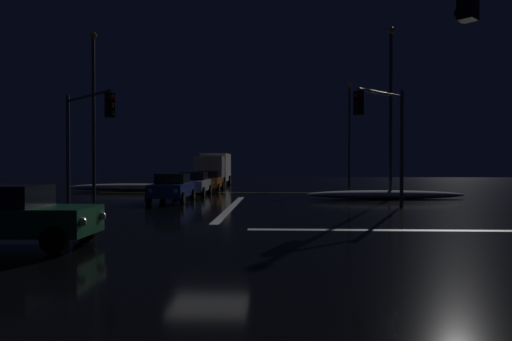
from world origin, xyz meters
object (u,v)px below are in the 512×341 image
object	(u,v)px
sedan_orange	(209,181)
box_truck	(214,168)
sedan_green_crossing	(9,215)
sedan_blue	(172,187)
streetlamp_right_near	(391,101)
traffic_signal_ne	(384,125)
traffic_signal_nw	(85,126)
streetlamp_left_near	(93,104)
streetlamp_right_far	(349,127)
sedan_white	(193,183)

from	to	relation	value
sedan_orange	box_truck	size ratio (longest dim) A/B	0.52
box_truck	sedan_green_crossing	xyz separation A→B (m)	(-1.07, -32.42, -0.91)
sedan_blue	streetlamp_right_near	xyz separation A→B (m)	(12.64, 2.56, 5.05)
sedan_orange	traffic_signal_ne	world-z (taller)	traffic_signal_ne
sedan_blue	traffic_signal_nw	world-z (taller)	traffic_signal_nw
sedan_green_crossing	streetlamp_left_near	size ratio (longest dim) A/B	0.43
streetlamp_right_near	streetlamp_right_far	world-z (taller)	streetlamp_right_near
sedan_blue	streetlamp_left_near	world-z (taller)	streetlamp_left_near
sedan_orange	traffic_signal_nw	distance (m)	15.64
traffic_signal_ne	streetlamp_left_near	bearing A→B (deg)	158.65
box_truck	sedan_green_crossing	distance (m)	32.45
traffic_signal_ne	streetlamp_right_far	size ratio (longest dim) A/B	0.59
sedan_white	traffic_signal_ne	distance (m)	14.37
sedan_blue	traffic_signal_ne	size ratio (longest dim) A/B	0.76
traffic_signal_ne	streetlamp_left_near	world-z (taller)	streetlamp_left_near
sedan_green_crossing	streetlamp_right_near	xyz separation A→B (m)	(13.69, 16.92, 5.05)
box_truck	streetlamp_left_near	distance (m)	16.93
sedan_blue	sedan_green_crossing	xyz separation A→B (m)	(-1.05, -14.35, 0.00)
box_truck	traffic_signal_nw	xyz separation A→B (m)	(-3.23, -22.21, 2.19)
sedan_blue	traffic_signal_ne	world-z (taller)	traffic_signal_ne
sedan_green_crossing	traffic_signal_ne	bearing A→B (deg)	41.75
sedan_orange	streetlamp_right_far	world-z (taller)	streetlamp_right_far
sedan_blue	sedan_orange	xyz separation A→B (m)	(0.56, 10.72, 0.00)
sedan_blue	sedan_green_crossing	bearing A→B (deg)	-94.18
sedan_orange	sedan_green_crossing	world-z (taller)	same
sedan_green_crossing	streetlamp_right_far	xyz separation A→B (m)	(13.69, 32.92, 4.71)
box_truck	traffic_signal_ne	xyz separation A→B (m)	(10.78, -21.84, 2.22)
streetlamp_right_near	streetlamp_left_near	xyz separation A→B (m)	(-18.06, 0.00, -0.05)
traffic_signal_nw	sedan_white	bearing A→B (deg)	70.24
sedan_white	streetlamp_left_near	distance (m)	8.09
traffic_signal_nw	streetlamp_right_far	xyz separation A→B (m)	(15.85, 22.71, 1.62)
box_truck	streetlamp_left_near	size ratio (longest dim) A/B	0.81
streetlamp_right_far	sedan_white	bearing A→B (deg)	-133.40
streetlamp_right_far	sedan_orange	bearing A→B (deg)	-147.00
sedan_blue	sedan_orange	world-z (taller)	same
traffic_signal_nw	streetlamp_right_near	distance (m)	17.32
box_truck	traffic_signal_ne	distance (m)	24.46
sedan_orange	box_truck	world-z (taller)	box_truck
sedan_white	streetlamp_right_near	bearing A→B (deg)	-13.13
sedan_green_crossing	streetlamp_left_near	xyz separation A→B (m)	(-4.37, 16.92, 5.00)
box_truck	traffic_signal_nw	bearing A→B (deg)	-98.27
sedan_white	streetlamp_right_far	world-z (taller)	streetlamp_right_far
sedan_blue	streetlamp_left_near	bearing A→B (deg)	154.69
sedan_green_crossing	streetlamp_right_far	size ratio (longest dim) A/B	0.45
sedan_white	traffic_signal_nw	size ratio (longest dim) A/B	0.78
box_truck	traffic_signal_nw	world-z (taller)	traffic_signal_nw
traffic_signal_ne	streetlamp_right_near	world-z (taller)	streetlamp_right_near
sedan_green_crossing	streetlamp_right_near	distance (m)	22.34
traffic_signal_ne	traffic_signal_nw	bearing A→B (deg)	-178.48
traffic_signal_ne	streetlamp_left_near	xyz separation A→B (m)	(-16.22, 6.34, 1.88)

